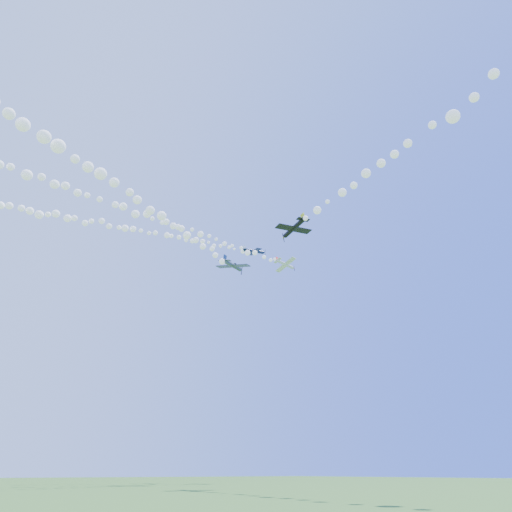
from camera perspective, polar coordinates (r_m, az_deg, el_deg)
ground at (r=94.66m, az=-4.70°, el=-27.99°), size 260.00×260.00×0.00m
plane_white at (r=106.19m, az=3.96°, el=-1.11°), size 6.20×6.33×2.45m
smoke_trail_white at (r=87.02m, az=-17.25°, el=6.21°), size 80.17×6.27×2.69m
plane_navy at (r=110.45m, az=-0.25°, el=0.63°), size 6.59×6.90×1.91m
smoke_trail_navy at (r=104.17m, az=-19.02°, el=3.94°), size 66.45×17.40×2.62m
plane_grey at (r=92.69m, az=-3.10°, el=-1.27°), size 7.53×7.86×2.30m
smoke_trail_grey at (r=65.88m, az=-24.71°, el=12.97°), size 75.76×36.73×3.41m
plane_black at (r=74.36m, az=5.04°, el=3.71°), size 7.10×6.75×2.69m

